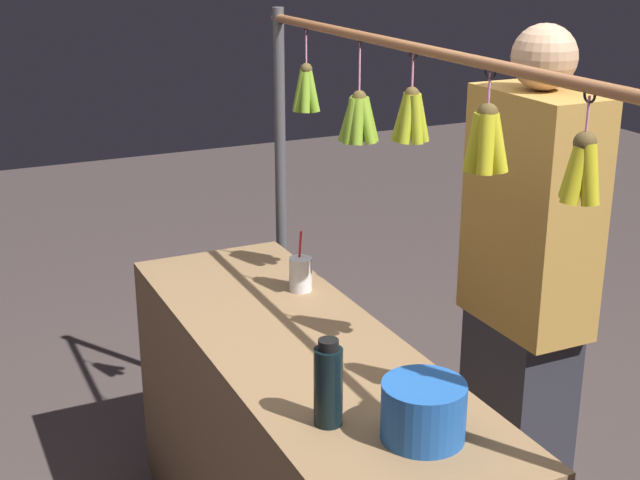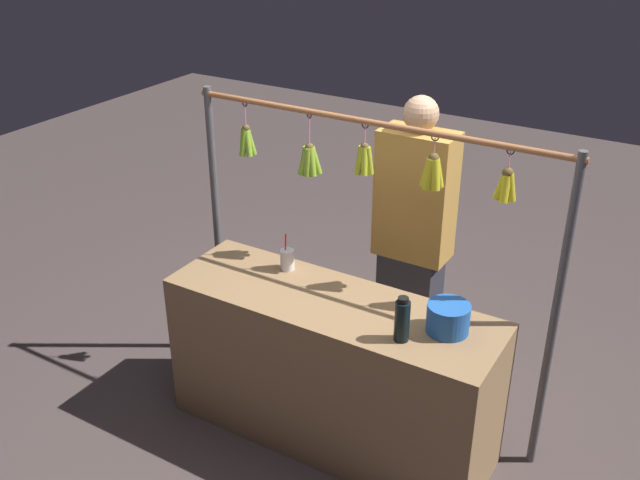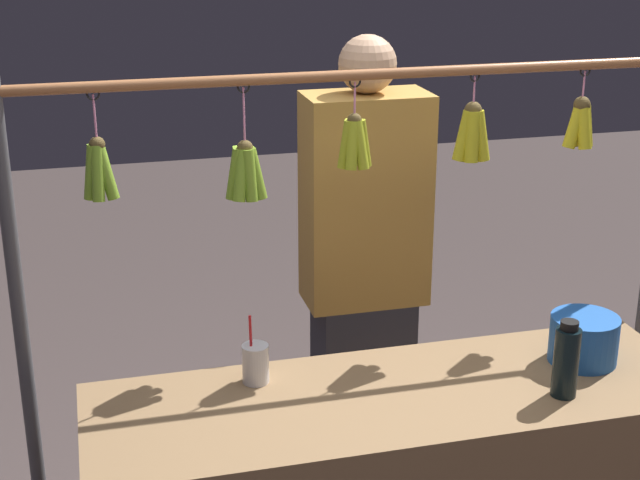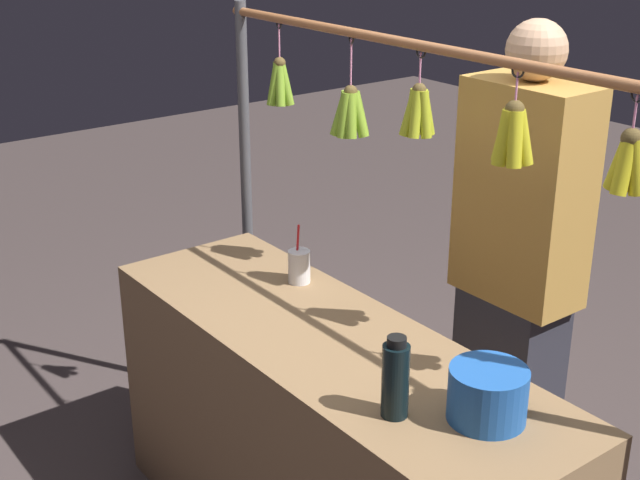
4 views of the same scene
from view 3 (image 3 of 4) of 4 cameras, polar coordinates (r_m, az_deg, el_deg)
The scene contains 5 objects.
display_rack at distance 2.90m, azimuth 2.45°, elevation 0.84°, with size 2.11×0.12×1.75m.
water_bottle at distance 2.75m, azimuth 14.60°, elevation -7.04°, with size 0.07×0.07×0.23m.
blue_bucket at distance 2.97m, azimuth 15.59°, elevation -5.77°, with size 0.21×0.21×0.14m, color #215BB4.
drink_cup at distance 2.76m, azimuth -3.91°, elevation -7.42°, with size 0.08×0.08×0.21m.
vendor_person at distance 3.37m, azimuth 2.65°, elevation -3.03°, with size 0.42×0.23×1.78m.
Camera 3 is at (0.81, 2.25, 2.18)m, focal length 53.14 mm.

